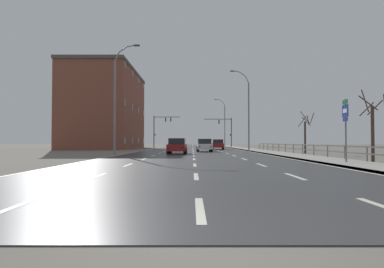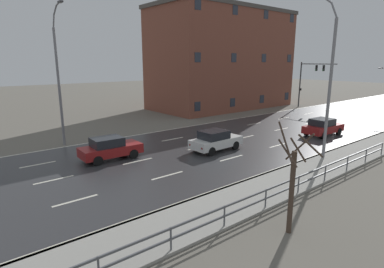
{
  "view_description": "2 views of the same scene",
  "coord_description": "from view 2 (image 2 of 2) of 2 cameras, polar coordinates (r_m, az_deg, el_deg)",
  "views": [
    {
      "loc": [
        -0.15,
        -3.81,
        1.26
      ],
      "look_at": [
        -0.29,
        66.89,
        2.92
      ],
      "focal_mm": 29.6,
      "sensor_mm": 36.0,
      "label": 1
    },
    {
      "loc": [
        17.89,
        19.13,
        6.58
      ],
      "look_at": [
        0.0,
        33.72,
        1.21
      ],
      "focal_mm": 29.27,
      "sensor_mm": 36.0,
      "label": 2
    }
  ],
  "objects": [
    {
      "name": "ground_plane",
      "position": [
        34.61,
        18.66,
        1.33
      ],
      "size": [
        160.0,
        160.0,
        0.12
      ],
      "color": "#666056"
    },
    {
      "name": "road_asphalt_strip",
      "position": [
        45.09,
        26.9,
        3.29
      ],
      "size": [
        14.0,
        120.0,
        0.03
      ],
      "color": "#303033",
      "rests_on": "ground"
    },
    {
      "name": "guardrail",
      "position": [
        10.84,
        -9.9,
        -19.91
      ],
      "size": [
        0.07,
        39.42,
        1.0
      ],
      "color": "#515459",
      "rests_on": "ground"
    },
    {
      "name": "street_lamp_midground",
      "position": [
        22.66,
        23.54,
        8.94
      ],
      "size": [
        2.64,
        0.24,
        10.98
      ],
      "color": "slate",
      "rests_on": "ground"
    },
    {
      "name": "street_lamp_left_bank",
      "position": [
        26.44,
        -23.06,
        9.11
      ],
      "size": [
        2.48,
        0.24,
        10.66
      ],
      "color": "slate",
      "rests_on": "ground"
    },
    {
      "name": "traffic_signal_left",
      "position": [
        48.16,
        20.46,
        9.75
      ],
      "size": [
        5.36,
        0.36,
        6.49
      ],
      "color": "#38383A",
      "rests_on": "ground"
    },
    {
      "name": "car_mid_centre",
      "position": [
        22.12,
        -14.71,
        -2.49
      ],
      "size": [
        1.93,
        4.15,
        1.57
      ],
      "rotation": [
        0.0,
        0.0,
        -0.03
      ],
      "color": "maroon",
      "rests_on": "ground"
    },
    {
      "name": "car_distant",
      "position": [
        30.7,
        22.75,
        1.22
      ],
      "size": [
        1.97,
        4.17,
        1.57
      ],
      "rotation": [
        0.0,
        0.0,
        -0.04
      ],
      "color": "maroon",
      "rests_on": "ground"
    },
    {
      "name": "car_far_left",
      "position": [
        23.56,
        4.31,
        -1.14
      ],
      "size": [
        1.92,
        4.14,
        1.57
      ],
      "rotation": [
        0.0,
        0.0,
        0.02
      ],
      "color": "silver",
      "rests_on": "ground"
    },
    {
      "name": "brick_building",
      "position": [
        46.47,
        5.5,
        13.41
      ],
      "size": [
        10.44,
        20.69,
        13.77
      ],
      "color": "brown",
      "rests_on": "ground"
    },
    {
      "name": "bare_tree_mid",
      "position": [
        12.59,
        17.85,
        -8.63
      ],
      "size": [
        1.44,
        1.48,
        4.41
      ],
      "color": "#423328",
      "rests_on": "ground"
    }
  ]
}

